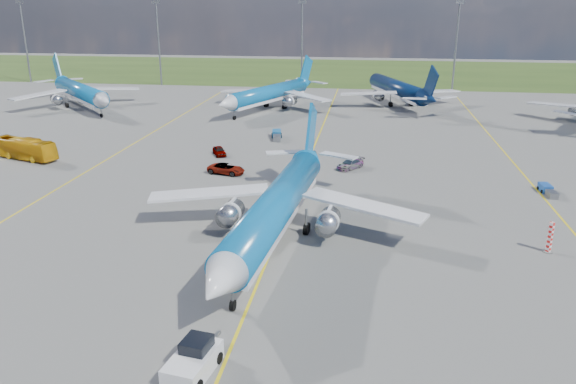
# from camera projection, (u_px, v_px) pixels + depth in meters

# --- Properties ---
(ground) EXTENTS (400.00, 400.00, 0.00)m
(ground) POSITION_uv_depth(u_px,v_px,m) (262.00, 272.00, 49.18)
(ground) COLOR #575755
(ground) RESTS_ON ground
(grass_strip) EXTENTS (400.00, 80.00, 0.01)m
(grass_strip) POSITION_uv_depth(u_px,v_px,m) (345.00, 71.00, 189.68)
(grass_strip) COLOR #2D4719
(grass_strip) RESTS_ON ground
(taxiway_lines) EXTENTS (60.25, 160.00, 0.02)m
(taxiway_lines) POSITION_uv_depth(u_px,v_px,m) (302.00, 178.00, 75.10)
(taxiway_lines) COLOR yellow
(taxiway_lines) RESTS_ON ground
(floodlight_masts) EXTENTS (202.20, 0.50, 22.70)m
(floodlight_masts) POSITION_uv_depth(u_px,v_px,m) (378.00, 41.00, 146.80)
(floodlight_masts) COLOR slate
(floodlight_masts) RESTS_ON ground
(warning_post) EXTENTS (0.50, 0.50, 3.00)m
(warning_post) POSITION_uv_depth(u_px,v_px,m) (550.00, 237.00, 52.63)
(warning_post) COLOR red
(warning_post) RESTS_ON ground
(bg_jet_nw) EXTENTS (49.69, 49.92, 10.47)m
(bg_jet_nw) POSITION_uv_depth(u_px,v_px,m) (82.00, 108.00, 124.70)
(bg_jet_nw) COLOR #0B609F
(bg_jet_nw) RESTS_ON ground
(bg_jet_nnw) EXTENTS (42.00, 46.99, 10.13)m
(bg_jet_nnw) POSITION_uv_depth(u_px,v_px,m) (269.00, 110.00, 122.67)
(bg_jet_nnw) COLOR #0B609F
(bg_jet_nnw) RESTS_ON ground
(bg_jet_n) EXTENTS (41.68, 47.37, 10.35)m
(bg_jet_n) POSITION_uv_depth(u_px,v_px,m) (396.00, 104.00, 129.25)
(bg_jet_n) COLOR #071A3D
(bg_jet_n) RESTS_ON ground
(main_airliner) EXTENTS (34.10, 42.82, 10.55)m
(main_airliner) POSITION_uv_depth(u_px,v_px,m) (276.00, 241.00, 55.46)
(main_airliner) COLOR #0B609F
(main_airliner) RESTS_ON ground
(pushback_tug) EXTENTS (3.02, 6.32, 2.10)m
(pushback_tug) POSITION_uv_depth(u_px,v_px,m) (194.00, 360.00, 35.68)
(pushback_tug) COLOR silver
(pushback_tug) RESTS_ON ground
(apron_bus) EXTENTS (11.57, 6.07, 3.15)m
(apron_bus) POSITION_uv_depth(u_px,v_px,m) (24.00, 149.00, 84.00)
(apron_bus) COLOR #DD9C0D
(apron_bus) RESTS_ON ground
(service_car_a) EXTENTS (3.21, 4.27, 1.35)m
(service_car_a) POSITION_uv_depth(u_px,v_px,m) (219.00, 151.00, 86.26)
(service_car_a) COLOR #999999
(service_car_a) RESTS_ON ground
(service_car_b) EXTENTS (5.54, 3.47, 1.43)m
(service_car_b) POSITION_uv_depth(u_px,v_px,m) (226.00, 169.00, 76.96)
(service_car_b) COLOR #999999
(service_car_b) RESTS_ON ground
(service_car_c) EXTENTS (4.33, 4.88, 1.36)m
(service_car_c) POSITION_uv_depth(u_px,v_px,m) (350.00, 164.00, 79.31)
(service_car_c) COLOR #999999
(service_car_c) RESTS_ON ground
(baggage_tug_w) EXTENTS (1.43, 4.26, 0.94)m
(baggage_tug_w) POSITION_uv_depth(u_px,v_px,m) (548.00, 190.00, 69.12)
(baggage_tug_w) COLOR #194797
(baggage_tug_w) RESTS_ON ground
(baggage_tug_c) EXTENTS (2.30, 5.42, 1.18)m
(baggage_tug_c) POSITION_uv_depth(u_px,v_px,m) (277.00, 135.00, 96.97)
(baggage_tug_c) COLOR #17578D
(baggage_tug_c) RESTS_ON ground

